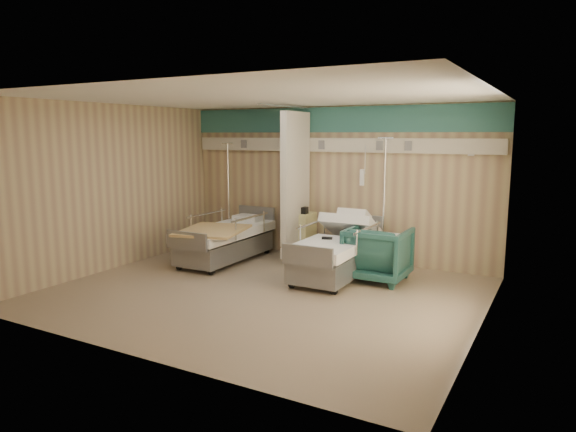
{
  "coord_description": "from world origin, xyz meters",
  "views": [
    {
      "loc": [
        3.79,
        -6.16,
        2.29
      ],
      "look_at": [
        0.09,
        0.6,
        1.06
      ],
      "focal_mm": 32.0,
      "sensor_mm": 36.0,
      "label": 1
    }
  ],
  "objects_px": {
    "bed_right": "(337,258)",
    "iv_stand_left": "(229,228)",
    "bedside_cabinet": "(299,235)",
    "visitor_armchair": "(378,254)",
    "bed_left": "(225,244)",
    "iv_stand_right": "(383,243)"
  },
  "relations": [
    {
      "from": "bed_right",
      "to": "visitor_armchair",
      "type": "relative_size",
      "value": 2.29
    },
    {
      "from": "bed_left",
      "to": "bedside_cabinet",
      "type": "bearing_deg",
      "value": 40.6
    },
    {
      "from": "bed_left",
      "to": "iv_stand_right",
      "type": "distance_m",
      "value": 2.82
    },
    {
      "from": "bedside_cabinet",
      "to": "iv_stand_left",
      "type": "height_order",
      "value": "iv_stand_left"
    },
    {
      "from": "visitor_armchair",
      "to": "iv_stand_right",
      "type": "distance_m",
      "value": 0.7
    },
    {
      "from": "bed_right",
      "to": "bedside_cabinet",
      "type": "xyz_separation_m",
      "value": [
        -1.15,
        0.9,
        0.11
      ]
    },
    {
      "from": "bed_right",
      "to": "bed_left",
      "type": "height_order",
      "value": "same"
    },
    {
      "from": "bedside_cabinet",
      "to": "iv_stand_right",
      "type": "bearing_deg",
      "value": -3.14
    },
    {
      "from": "bedside_cabinet",
      "to": "iv_stand_right",
      "type": "relative_size",
      "value": 0.38
    },
    {
      "from": "bedside_cabinet",
      "to": "visitor_armchair",
      "type": "xyz_separation_m",
      "value": [
        1.8,
        -0.77,
        0.0
      ]
    },
    {
      "from": "iv_stand_left",
      "to": "visitor_armchair",
      "type": "bearing_deg",
      "value": -11.69
    },
    {
      "from": "bed_right",
      "to": "iv_stand_right",
      "type": "height_order",
      "value": "iv_stand_right"
    },
    {
      "from": "bedside_cabinet",
      "to": "bed_right",
      "type": "bearing_deg",
      "value": -38.05
    },
    {
      "from": "bed_right",
      "to": "iv_stand_left",
      "type": "bearing_deg",
      "value": 163.02
    },
    {
      "from": "iv_stand_right",
      "to": "visitor_armchair",
      "type": "bearing_deg",
      "value": -77.54
    },
    {
      "from": "bed_right",
      "to": "bed_left",
      "type": "bearing_deg",
      "value": 180.0
    },
    {
      "from": "bedside_cabinet",
      "to": "iv_stand_left",
      "type": "distance_m",
      "value": 1.55
    },
    {
      "from": "bed_left",
      "to": "iv_stand_left",
      "type": "bearing_deg",
      "value": 121.11
    },
    {
      "from": "bed_right",
      "to": "iv_stand_left",
      "type": "xyz_separation_m",
      "value": [
        -2.7,
        0.82,
        0.12
      ]
    },
    {
      "from": "visitor_armchair",
      "to": "iv_stand_left",
      "type": "distance_m",
      "value": 3.42
    },
    {
      "from": "bed_left",
      "to": "bedside_cabinet",
      "type": "relative_size",
      "value": 2.54
    },
    {
      "from": "bed_left",
      "to": "bedside_cabinet",
      "type": "distance_m",
      "value": 1.39
    }
  ]
}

